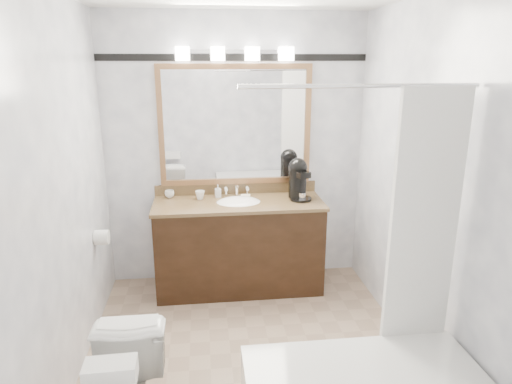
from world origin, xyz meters
TOP-DOWN VIEW (x-y plane):
  - room at (0.00, 0.00)m, footprint 2.42×2.62m
  - vanity at (0.00, 1.02)m, footprint 1.53×0.58m
  - mirror at (0.00, 1.28)m, footprint 1.40×0.04m
  - vanity_light_bar at (0.00, 1.23)m, footprint 1.02×0.14m
  - accent_stripe at (0.00, 1.29)m, footprint 2.40×0.01m
  - tp_roll at (-1.14, 0.66)m, footprint 0.11×0.12m
  - tissue_box at (-0.74, -1.12)m, footprint 0.23×0.13m
  - coffee_maker at (0.55, 1.05)m, footprint 0.20×0.24m
  - cup_left at (-0.62, 1.22)m, footprint 0.11×0.11m
  - cup_right at (-0.34, 1.13)m, footprint 0.09×0.09m
  - soap_bottle_a at (-0.18, 1.18)m, footprint 0.06×0.06m
  - soap_bar at (0.07, 1.13)m, footprint 0.09×0.06m

SIDE VIEW (x-z plane):
  - vanity at x=0.00m, z-range -0.04..0.93m
  - tp_roll at x=-1.14m, z-range 0.64..0.76m
  - tissue_box at x=-0.74m, z-range 0.71..0.80m
  - soap_bar at x=0.07m, z-range 0.85..0.88m
  - cup_left at x=-0.62m, z-range 0.85..0.92m
  - cup_right at x=-0.34m, z-range 0.85..0.93m
  - soap_bottle_a at x=-0.18m, z-range 0.85..0.97m
  - coffee_maker at x=0.55m, z-range 0.86..1.23m
  - room at x=0.00m, z-range -0.01..2.51m
  - mirror at x=0.00m, z-range 0.95..2.05m
  - accent_stripe at x=0.00m, z-range 2.07..2.13m
  - vanity_light_bar at x=0.00m, z-range 2.07..2.19m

